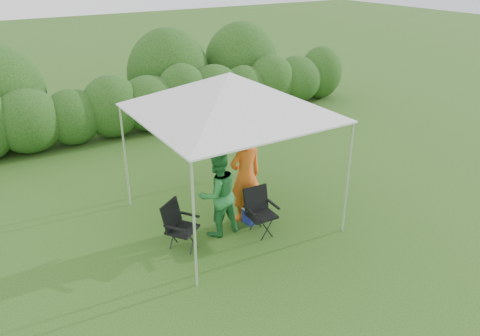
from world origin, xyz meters
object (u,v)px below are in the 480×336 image
canopy (230,93)px  cooler (253,214)px  man (245,176)px  woman (218,194)px  chair_left (178,223)px  chair_right (259,208)px

canopy → cooler: 2.35m
man → woman: man is taller
chair_left → man: (1.51, 0.24, 0.41)m
chair_right → man: 0.68m
canopy → man: canopy is taller
chair_left → chair_right: bearing=-46.0°
canopy → chair_right: bearing=-76.5°
canopy → woman: canopy is taller
chair_right → chair_left: (-1.46, 0.30, 0.00)m
chair_left → canopy: bearing=-16.7°
canopy → chair_right: 2.11m
man → woman: size_ratio=1.13×
woman → cooler: woman is taller
chair_left → cooler: size_ratio=2.10×
man → cooler: bearing=108.5°
woman → man: bearing=-168.3°
chair_left → cooler: bearing=-32.5°
chair_left → woman: (0.82, 0.06, 0.31)m
chair_right → man: (0.05, 0.54, 0.41)m
chair_right → cooler: (0.11, 0.35, -0.33)m
canopy → chair_left: (-1.29, -0.41, -1.97)m
chair_right → chair_left: 1.50m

